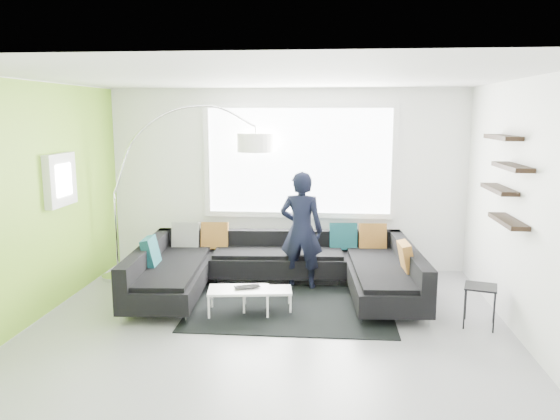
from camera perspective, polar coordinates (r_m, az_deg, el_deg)
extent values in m
plane|color=gray|center=(6.41, -1.22, -12.11)|extent=(5.50, 5.50, 0.00)
cube|color=white|center=(8.49, 0.67, 3.16)|extent=(5.50, 0.04, 2.80)
cube|color=white|center=(3.61, -5.84, -6.41)|extent=(5.50, 0.04, 2.80)
cube|color=white|center=(6.90, -24.58, 0.64)|extent=(0.04, 5.00, 2.80)
cube|color=white|center=(6.33, 24.29, -0.11)|extent=(0.04, 5.00, 2.80)
cube|color=silver|center=(5.95, -1.32, 13.71)|extent=(5.50, 5.00, 0.04)
cube|color=#7FB72D|center=(6.90, -24.51, 0.64)|extent=(0.01, 5.00, 2.80)
cube|color=white|center=(8.40, 2.02, 5.15)|extent=(2.96, 0.06, 1.68)
cube|color=white|center=(7.36, -21.92, 2.94)|extent=(0.12, 0.66, 0.66)
cube|color=black|center=(6.63, 22.48, 3.06)|extent=(0.20, 1.24, 0.95)
cube|color=black|center=(7.38, -0.35, -7.50)|extent=(3.82, 2.51, 0.39)
cube|color=black|center=(7.29, -0.36, -4.95)|extent=(3.82, 2.51, 0.29)
cube|color=brown|center=(7.27, -0.36, -4.51)|extent=(3.30, 0.41, 0.41)
cube|color=black|center=(6.99, 1.09, -10.14)|extent=(2.53, 1.85, 0.01)
cube|color=white|center=(6.83, -2.82, -9.30)|extent=(1.02, 0.67, 0.31)
cube|color=black|center=(6.76, 20.13, -9.40)|extent=(0.43, 0.43, 0.48)
imported|color=black|center=(7.58, 2.24, -2.12)|extent=(0.69, 0.54, 1.64)
imported|color=black|center=(6.71, -3.37, -8.17)|extent=(0.45, 0.42, 0.02)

